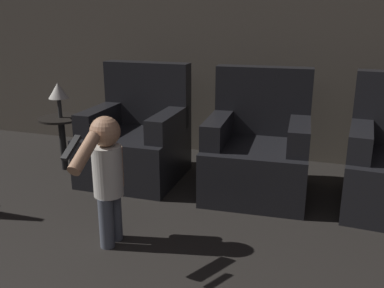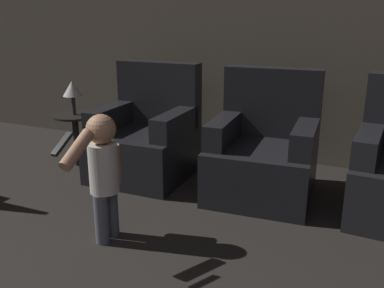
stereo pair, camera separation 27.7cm
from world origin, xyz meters
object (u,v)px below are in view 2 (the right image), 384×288
(armchair_left, at_px, (146,139))
(lamp, at_px, (72,89))
(person_toddler, at_px, (103,168))
(armchair_middle, at_px, (264,154))

(armchair_left, height_order, lamp, armchair_left)
(lamp, bearing_deg, person_toddler, -45.27)
(armchair_middle, relative_size, person_toddler, 1.19)
(lamp, bearing_deg, armchair_middle, 1.91)
(armchair_middle, xyz_separation_m, person_toddler, (-0.75, -1.15, 0.16))
(armchair_left, bearing_deg, person_toddler, -73.96)
(armchair_left, xyz_separation_m, lamp, (-0.74, -0.06, 0.41))
(armchair_left, height_order, armchair_middle, same)
(person_toddler, bearing_deg, lamp, 47.43)
(armchair_left, xyz_separation_m, person_toddler, (0.34, -1.15, 0.16))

